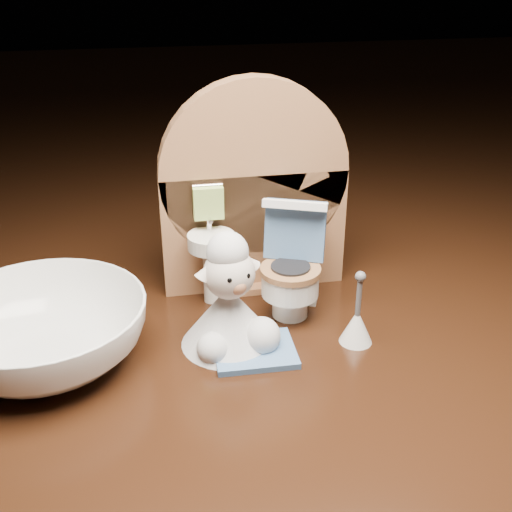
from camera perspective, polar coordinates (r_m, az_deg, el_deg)
The scene contains 6 objects.
backdrop_panel at distance 0.44m, azimuth -0.26°, elevation 4.94°, with size 0.13×0.05×0.15m.
toy_toilet at distance 0.43m, azimuth 3.29°, elevation -1.41°, with size 0.05×0.05×0.08m.
bath_mat at distance 0.40m, azimuth -0.13°, elevation -8.46°, with size 0.05×0.04×0.00m, color #476B9A.
toilet_brush at distance 0.41m, azimuth 8.94°, elevation -5.97°, with size 0.02×0.02×0.05m.
plush_lamb at distance 0.39m, azimuth -2.29°, elevation -4.56°, with size 0.06×0.06×0.08m.
ceramic_bowl at distance 0.40m, azimuth -18.34°, elevation -6.53°, with size 0.12×0.12×0.04m, color white.
Camera 1 is at (-0.08, -0.34, 0.23)m, focal length 45.00 mm.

